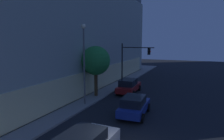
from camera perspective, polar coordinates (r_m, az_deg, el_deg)
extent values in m
cube|color=#4C4C51|center=(33.10, -20.20, -2.72)|extent=(38.09, 23.22, 0.15)
cube|color=#F4E8A7|center=(26.54, -2.37, -1.77)|extent=(33.92, 0.60, 2.61)
cube|color=#9FAAA1|center=(32.59, -20.78, 9.23)|extent=(37.69, 22.82, 13.58)
cylinder|color=black|center=(29.06, 2.90, 2.09)|extent=(0.18, 0.18, 5.63)
cylinder|color=black|center=(28.01, 7.31, 6.37)|extent=(0.53, 4.69, 0.12)
cube|color=black|center=(27.49, 10.51, 5.23)|extent=(0.35, 0.35, 0.90)
sphere|color=red|center=(27.43, 10.87, 5.22)|extent=(0.18, 0.18, 0.18)
cylinder|color=slate|center=(18.66, -7.94, 0.91)|extent=(0.16, 0.16, 7.05)
sphere|color=#F9EFC6|center=(18.57, -8.16, 12.24)|extent=(0.44, 0.44, 0.44)
cylinder|color=#4B361E|center=(21.79, -4.59, -3.96)|extent=(0.37, 0.37, 2.59)
sphere|color=#268238|center=(21.41, -4.67, 2.71)|extent=(3.12, 3.12, 3.12)
cube|color=black|center=(10.16, -9.06, -19.13)|extent=(2.60, 1.79, 0.64)
cube|color=#F9F4CC|center=(12.72, -4.32, -16.58)|extent=(0.13, 0.20, 0.12)
cube|color=#F9F4CC|center=(12.25, 0.54, -17.56)|extent=(0.13, 0.20, 0.12)
cylinder|color=black|center=(12.41, -7.90, -19.07)|extent=(0.65, 0.26, 0.64)
cube|color=navy|center=(16.70, 6.41, -10.55)|extent=(4.32, 2.03, 0.61)
cube|color=black|center=(16.21, 6.17, -8.74)|extent=(2.35, 1.75, 0.68)
cube|color=#F9F4CC|center=(18.74, 6.29, -8.48)|extent=(0.13, 0.21, 0.12)
cube|color=#F9F4CC|center=(18.52, 9.62, -8.74)|extent=(0.13, 0.21, 0.12)
cylinder|color=black|center=(18.22, 4.56, -9.94)|extent=(0.71, 0.27, 0.69)
cylinder|color=black|center=(17.85, 10.31, -10.44)|extent=(0.71, 0.27, 0.69)
cylinder|color=black|center=(15.85, 1.94, -12.72)|extent=(0.71, 0.27, 0.69)
cylinder|color=black|center=(15.41, 8.58, -13.42)|extent=(0.71, 0.27, 0.69)
cube|color=maroon|center=(23.78, 4.85, -4.93)|extent=(4.72, 2.00, 0.62)
cube|color=black|center=(23.31, 4.63, -3.52)|extent=(2.45, 1.74, 0.71)
cube|color=#F9F4CC|center=(26.07, 5.09, -3.78)|extent=(0.13, 0.20, 0.12)
cube|color=#F9F4CC|center=(25.79, 7.46, -3.95)|extent=(0.13, 0.20, 0.12)
cylinder|color=black|center=(25.45, 3.76, -4.77)|extent=(0.67, 0.26, 0.66)
cylinder|color=black|center=(24.98, 7.81, -5.08)|extent=(0.67, 0.26, 0.66)
cylinder|color=black|center=(22.78, 1.58, -6.28)|extent=(0.67, 0.26, 0.66)
cylinder|color=black|center=(22.26, 6.08, -6.67)|extent=(0.67, 0.26, 0.66)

